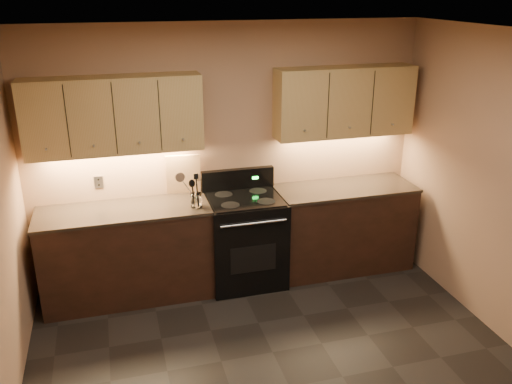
% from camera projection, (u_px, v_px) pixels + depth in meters
% --- Properties ---
extents(ceiling, '(4.00, 4.00, 0.00)m').
position_uv_depth(ceiling, '(299.00, 40.00, 3.25)').
color(ceiling, silver).
rests_on(ceiling, wall_back).
extents(wall_back, '(4.00, 0.04, 2.60)m').
position_uv_depth(wall_back, '(229.00, 154.00, 5.52)').
color(wall_back, tan).
rests_on(wall_back, ground).
extents(counter_left, '(1.62, 0.62, 0.93)m').
position_uv_depth(counter_left, '(127.00, 253.00, 5.27)').
color(counter_left, black).
rests_on(counter_left, ground).
extents(counter_right, '(1.46, 0.62, 0.93)m').
position_uv_depth(counter_right, '(343.00, 227.00, 5.84)').
color(counter_right, black).
rests_on(counter_right, ground).
extents(stove, '(0.76, 0.68, 1.14)m').
position_uv_depth(stove, '(245.00, 239.00, 5.54)').
color(stove, black).
rests_on(stove, ground).
extents(upper_cab_left, '(1.60, 0.30, 0.70)m').
position_uv_depth(upper_cab_left, '(114.00, 115.00, 4.93)').
color(upper_cab_left, tan).
rests_on(upper_cab_left, wall_back).
extents(upper_cab_right, '(1.44, 0.30, 0.70)m').
position_uv_depth(upper_cab_right, '(344.00, 102.00, 5.50)').
color(upper_cab_right, tan).
rests_on(upper_cab_right, wall_back).
extents(outlet_plate, '(0.08, 0.01, 0.12)m').
position_uv_depth(outlet_plate, '(99.00, 182.00, 5.25)').
color(outlet_plate, '#B2B5BA').
rests_on(outlet_plate, wall_back).
extents(utensil_crock, '(0.14, 0.14, 0.14)m').
position_uv_depth(utensil_crock, '(196.00, 201.00, 5.14)').
color(utensil_crock, white).
rests_on(utensil_crock, counter_left).
extents(cutting_board, '(0.35, 0.13, 0.42)m').
position_uv_depth(cutting_board, '(183.00, 174.00, 5.41)').
color(cutting_board, tan).
rests_on(cutting_board, counter_left).
extents(wooden_spoon, '(0.14, 0.16, 0.31)m').
position_uv_depth(wooden_spoon, '(194.00, 191.00, 5.10)').
color(wooden_spoon, tan).
rests_on(wooden_spoon, utensil_crock).
extents(black_spoon, '(0.09, 0.15, 0.30)m').
position_uv_depth(black_spoon, '(194.00, 190.00, 5.12)').
color(black_spoon, black).
rests_on(black_spoon, utensil_crock).
extents(black_turner, '(0.10, 0.12, 0.33)m').
position_uv_depth(black_turner, '(197.00, 190.00, 5.08)').
color(black_turner, black).
rests_on(black_turner, utensil_crock).
extents(steel_skimmer, '(0.26, 0.14, 0.37)m').
position_uv_depth(steel_skimmer, '(200.00, 188.00, 5.09)').
color(steel_skimmer, silver).
rests_on(steel_skimmer, utensil_crock).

